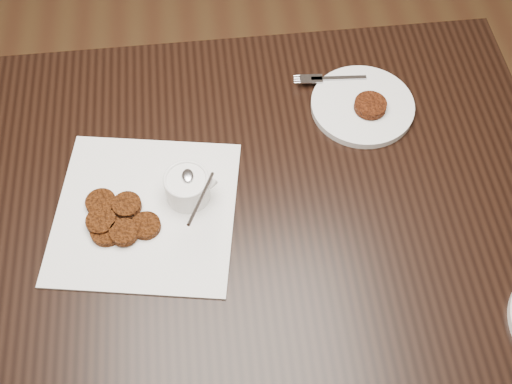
# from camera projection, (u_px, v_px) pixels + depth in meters

# --- Properties ---
(floor) EXTENTS (4.00, 4.00, 0.00)m
(floor) POSITION_uv_depth(u_px,v_px,m) (237.00, 343.00, 1.85)
(floor) COLOR #56381D
(floor) RESTS_ON ground
(table) EXTENTS (1.34, 0.86, 0.75)m
(table) POSITION_uv_depth(u_px,v_px,m) (223.00, 282.00, 1.54)
(table) COLOR black
(table) RESTS_ON floor
(napkin) EXTENTS (0.39, 0.39, 0.00)m
(napkin) POSITION_uv_depth(u_px,v_px,m) (145.00, 212.00, 1.21)
(napkin) COLOR white
(napkin) RESTS_ON table
(sauce_ramekin) EXTENTS (0.12, 0.12, 0.12)m
(sauce_ramekin) POSITION_uv_depth(u_px,v_px,m) (186.00, 178.00, 1.18)
(sauce_ramekin) COLOR white
(sauce_ramekin) RESTS_ON napkin
(patty_cluster) EXTENTS (0.23, 0.23, 0.02)m
(patty_cluster) POSITION_uv_depth(u_px,v_px,m) (116.00, 222.00, 1.19)
(patty_cluster) COLOR #692E0D
(patty_cluster) RESTS_ON napkin
(plate_with_patty) EXTENTS (0.23, 0.23, 0.03)m
(plate_with_patty) POSITION_uv_depth(u_px,v_px,m) (363.00, 103.00, 1.34)
(plate_with_patty) COLOR silver
(plate_with_patty) RESTS_ON table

